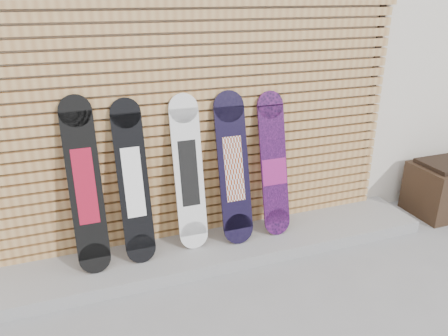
{
  "coord_description": "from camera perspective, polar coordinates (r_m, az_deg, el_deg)",
  "views": [
    {
      "loc": [
        -1.14,
        -2.73,
        2.35
      ],
      "look_at": [
        0.13,
        0.75,
        0.85
      ],
      "focal_mm": 35.0,
      "sensor_mm": 36.0,
      "label": 1
    }
  ],
  "objects": [
    {
      "name": "slat_wall",
      "position": [
        4.0,
        -4.89,
        5.36
      ],
      "size": [
        4.26,
        0.08,
        2.29
      ],
      "color": "#B7844C",
      "rests_on": "ground"
    },
    {
      "name": "snowboard_2",
      "position": [
        3.96,
        -4.64,
        -0.69
      ],
      "size": [
        0.27,
        0.3,
        1.42
      ],
      "color": "white",
      "rests_on": "concrete_step"
    },
    {
      "name": "concrete_step",
      "position": [
        4.23,
        -3.31,
        -10.82
      ],
      "size": [
        4.6,
        0.7,
        0.12
      ],
      "primitive_type": "cube",
      "color": "gray",
      "rests_on": "ground"
    },
    {
      "name": "ground",
      "position": [
        3.78,
        2.13,
        -16.44
      ],
      "size": [
        80.0,
        80.0,
        0.0
      ],
      "primitive_type": "plane",
      "color": "gray",
      "rests_on": "ground"
    },
    {
      "name": "snowboard_0",
      "position": [
        3.79,
        -17.67,
        -2.3
      ],
      "size": [
        0.27,
        0.38,
        1.47
      ],
      "color": "black",
      "rests_on": "concrete_step"
    },
    {
      "name": "snowboard_4",
      "position": [
        4.23,
        6.52,
        0.32
      ],
      "size": [
        0.27,
        0.34,
        1.38
      ],
      "color": "black",
      "rests_on": "concrete_step"
    },
    {
      "name": "building",
      "position": [
        6.46,
        -5.55,
        17.08
      ],
      "size": [
        12.0,
        5.0,
        3.6
      ],
      "primitive_type": "cube",
      "color": "silver",
      "rests_on": "ground"
    },
    {
      "name": "snowboard_3",
      "position": [
        4.05,
        1.26,
        -0.11
      ],
      "size": [
        0.29,
        0.37,
        1.41
      ],
      "color": "black",
      "rests_on": "concrete_step"
    },
    {
      "name": "snowboard_1",
      "position": [
        3.84,
        -11.76,
        -1.86
      ],
      "size": [
        0.26,
        0.36,
        1.42
      ],
      "color": "black",
      "rests_on": "concrete_step"
    }
  ]
}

